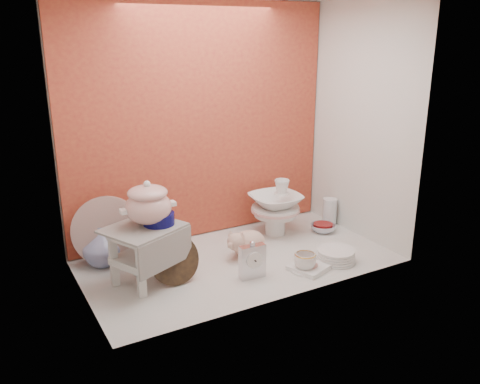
% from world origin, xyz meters
% --- Properties ---
extents(ground, '(1.80, 1.80, 0.00)m').
position_xyz_m(ground, '(0.00, 0.00, 0.00)').
color(ground, silver).
rests_on(ground, ground).
extents(niche_shell, '(1.86, 1.03, 1.53)m').
position_xyz_m(niche_shell, '(0.00, 0.18, 0.93)').
color(niche_shell, '#BC562F').
rests_on(niche_shell, ground).
extents(step_stool, '(0.48, 0.45, 0.32)m').
position_xyz_m(step_stool, '(-0.57, 0.02, 0.16)').
color(step_stool, silver).
rests_on(step_stool, ground).
extents(soup_tureen, '(0.33, 0.33, 0.25)m').
position_xyz_m(soup_tureen, '(-0.53, 0.03, 0.44)').
color(soup_tureen, white).
rests_on(soup_tureen, step_stool).
extents(cobalt_bowl, '(0.21, 0.21, 0.06)m').
position_xyz_m(cobalt_bowl, '(-0.48, 0.02, 0.35)').
color(cobalt_bowl, '#0A094A').
rests_on(cobalt_bowl, step_stool).
extents(floral_platter, '(0.42, 0.25, 0.41)m').
position_xyz_m(floral_platter, '(-0.68, 0.32, 0.21)').
color(floral_platter, white).
rests_on(floral_platter, ground).
extents(blue_white_vase, '(0.29, 0.29, 0.23)m').
position_xyz_m(blue_white_vase, '(-0.72, 0.34, 0.12)').
color(blue_white_vase, white).
rests_on(blue_white_vase, ground).
extents(lacquer_tray, '(0.28, 0.11, 0.27)m').
position_xyz_m(lacquer_tray, '(-0.43, -0.07, 0.13)').
color(lacquer_tray, black).
rests_on(lacquer_tray, ground).
extents(mantel_clock, '(0.15, 0.06, 0.21)m').
position_xyz_m(mantel_clock, '(-0.04, -0.23, 0.11)').
color(mantel_clock, silver).
rests_on(mantel_clock, ground).
extents(plush_pig, '(0.30, 0.22, 0.17)m').
position_xyz_m(plush_pig, '(0.09, 0.04, 0.08)').
color(plush_pig, '#D1A793').
rests_on(plush_pig, ground).
extents(teacup_saucer, '(0.20, 0.20, 0.01)m').
position_xyz_m(teacup_saucer, '(0.26, -0.31, 0.01)').
color(teacup_saucer, white).
rests_on(teacup_saucer, ground).
extents(gold_rim_teacup, '(0.13, 0.13, 0.10)m').
position_xyz_m(gold_rim_teacup, '(0.26, -0.31, 0.06)').
color(gold_rim_teacup, white).
rests_on(gold_rim_teacup, teacup_saucer).
extents(lattice_dish, '(0.24, 0.24, 0.03)m').
position_xyz_m(lattice_dish, '(0.29, -0.30, 0.01)').
color(lattice_dish, white).
rests_on(lattice_dish, ground).
extents(dinner_plate_stack, '(0.31, 0.31, 0.07)m').
position_xyz_m(dinner_plate_stack, '(0.50, -0.29, 0.04)').
color(dinner_plate_stack, white).
rests_on(dinner_plate_stack, ground).
extents(crystal_bowl, '(0.19, 0.19, 0.05)m').
position_xyz_m(crystal_bowl, '(0.72, 0.11, 0.03)').
color(crystal_bowl, silver).
rests_on(crystal_bowl, ground).
extents(clear_glass_vase, '(0.11, 0.11, 0.19)m').
position_xyz_m(clear_glass_vase, '(0.84, 0.19, 0.10)').
color(clear_glass_vase, silver).
rests_on(clear_glass_vase, ground).
extents(porcelain_tower, '(0.42, 0.42, 0.38)m').
position_xyz_m(porcelain_tower, '(0.42, 0.24, 0.19)').
color(porcelain_tower, white).
rests_on(porcelain_tower, ground).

